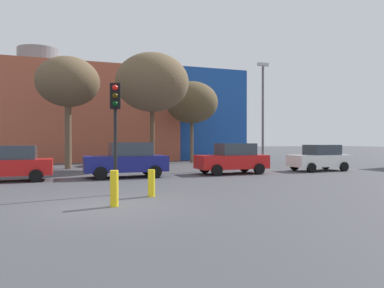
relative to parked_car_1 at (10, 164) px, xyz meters
The scene contains 13 objects.
ground_plane 8.84m from the parked_car_1, 66.57° to the right, with size 200.00×200.00×0.00m, color #47474C.
building_backdrop 19.89m from the parked_car_1, 89.76° to the left, with size 40.39×11.47×10.91m.
parked_car_1 is the anchor object (origin of this frame).
parked_car_2 5.51m from the parked_car_1, ahead, with size 4.22×2.07×1.83m.
parked_car_3 11.61m from the parked_car_1, ahead, with size 4.08×2.00×1.77m.
parked_car_4 17.76m from the parked_car_1, ahead, with size 3.83×1.88×1.66m.
traffic_light_island 7.55m from the parked_car_1, 55.45° to the right, with size 0.40×0.39×3.93m.
bare_tree_0 9.14m from the parked_car_1, 69.54° to the left, with size 4.26×4.26×7.65m.
bare_tree_1 10.84m from the parked_car_1, 32.64° to the left, with size 4.99×4.99×7.89m.
bare_tree_2 17.49m from the parked_car_1, 39.98° to the left, with size 4.58×4.58×7.12m.
bollard_yellow_0 8.56m from the parked_car_1, 52.30° to the right, with size 0.24×0.24×0.92m, color yellow.
bollard_yellow_1 9.09m from the parked_car_1, 65.38° to the right, with size 0.24×0.24×1.05m, color yellow.
street_lamp 16.05m from the parked_car_1, 11.07° to the left, with size 0.80×0.24×7.31m.
Camera 1 is at (-1.06, -10.69, 1.90)m, focal length 33.54 mm.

